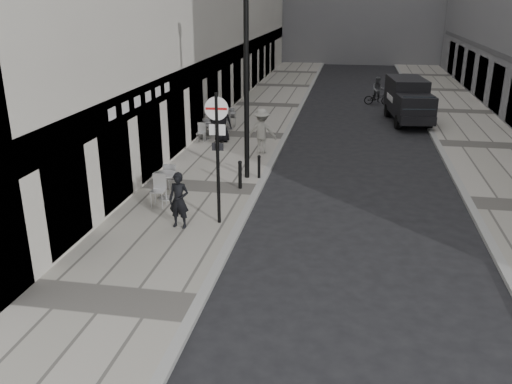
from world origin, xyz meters
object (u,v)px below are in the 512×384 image
at_px(walking_man, 179,200).
at_px(sign_post, 217,142).
at_px(lamppost, 246,71).
at_px(cyclist, 378,94).
at_px(panel_van, 408,98).

bearing_deg(walking_man, sign_post, 32.32).
xyz_separation_m(lamppost, cyclist, (5.18, 15.77, -3.31)).
height_order(sign_post, panel_van, sign_post).
height_order(walking_man, sign_post, sign_post).
height_order(walking_man, panel_van, panel_van).
bearing_deg(sign_post, lamppost, 86.38).
xyz_separation_m(walking_man, panel_van, (7.62, 15.88, 0.34)).
relative_size(lamppost, cyclist, 4.03).
height_order(walking_man, lamppost, lamppost).
relative_size(walking_man, cyclist, 0.95).
height_order(sign_post, cyclist, sign_post).
bearing_deg(sign_post, walking_man, -156.95).
bearing_deg(lamppost, walking_man, -102.16).
relative_size(sign_post, lamppost, 0.55).
relative_size(sign_post, cyclist, 2.22).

